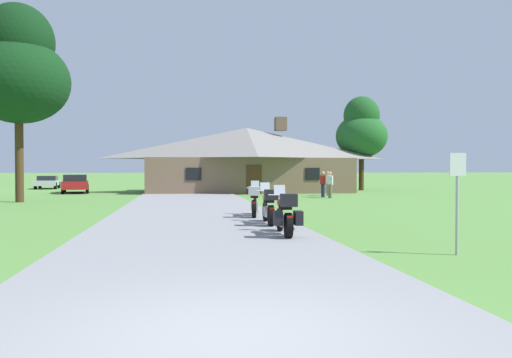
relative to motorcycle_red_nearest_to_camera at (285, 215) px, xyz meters
name	(u,v)px	position (x,y,z in m)	size (l,w,h in m)	color
ground_plane	(191,205)	(-2.22, 12.44, -0.61)	(500.00, 500.00, 0.00)	#56893D
asphalt_driveway	(192,207)	(-2.22, 10.44, -0.58)	(6.40, 80.00, 0.06)	gray
motorcycle_red_nearest_to_camera	(285,215)	(0.00, 0.00, 0.00)	(0.76, 2.08, 1.30)	black
motorcycle_yellow_second_in_row	(269,206)	(0.04, 2.76, 0.01)	(0.66, 2.08, 1.30)	black
motorcycle_silver_farthest_in_row	(255,201)	(-0.02, 5.42, 0.01)	(0.80, 2.07, 1.30)	black
stone_lodge	(247,159)	(2.53, 27.06, 2.06)	(16.57, 8.84, 6.08)	brown
bystander_white_shirt_near_lodge	(328,182)	(7.21, 19.96, 0.32)	(0.31, 0.53, 1.67)	#75664C
bystander_white_shirt_beside_signpost	(330,183)	(6.51, 17.17, 0.32)	(0.29, 0.54, 1.67)	#75664C
bystander_red_shirt_by_tree	(323,183)	(6.37, 18.25, 0.32)	(0.32, 0.53, 1.67)	navy
metal_signpost_roadside	(457,191)	(3.01, -3.12, 0.74)	(0.36, 0.06, 2.14)	#9EA0A5
tree_left_near	(18,69)	(-11.49, 15.99, 6.65)	(5.43, 5.43, 10.83)	#422D19
tree_right_of_lodge	(362,130)	(12.68, 28.12, 4.58)	(4.42, 4.42, 8.10)	#422D19
parked_red_suv_far_left	(75,183)	(-10.71, 26.60, 0.17)	(2.63, 4.85, 1.40)	maroon
parked_silver_sedan_far_left	(48,182)	(-15.05, 35.64, 0.03)	(2.31, 4.38, 1.20)	#ADAFB7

